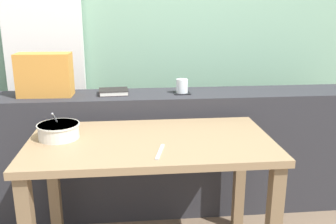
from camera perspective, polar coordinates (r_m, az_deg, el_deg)
name	(u,v)px	position (r m, az deg, el deg)	size (l,w,h in m)	color
curtain_left_panel	(41,17)	(2.86, -18.89, 13.62)	(0.56, 0.06, 2.50)	white
dark_console_ledge	(161,152)	(2.45, -1.08, -6.24)	(2.80, 0.33, 0.80)	#2D2D33
breakfast_table	(151,160)	(1.85, -2.65, -7.41)	(1.18, 0.64, 0.70)	#826849
coaster_square	(182,93)	(2.33, 2.15, 2.94)	(0.10, 0.10, 0.01)	black
juice_glass	(182,87)	(2.32, 2.17, 3.93)	(0.07, 0.07, 0.09)	white
closed_book	(113,92)	(2.33, -8.42, 3.11)	(0.19, 0.16, 0.03)	black
throw_pillow	(45,75)	(2.36, -18.44, 5.44)	(0.32, 0.14, 0.26)	#D18938
soup_bowl	(59,131)	(1.89, -16.46, -2.85)	(0.20, 0.20, 0.14)	silver
fork_utensil	(160,152)	(1.65, -1.23, -6.12)	(0.02, 0.17, 0.01)	silver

